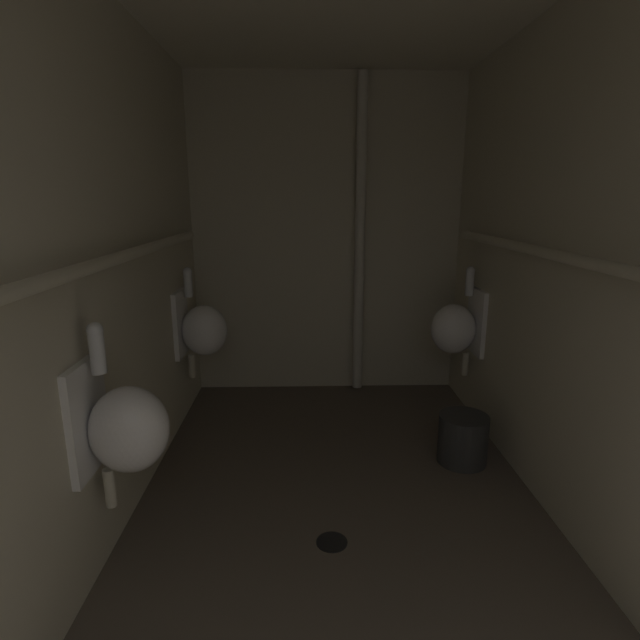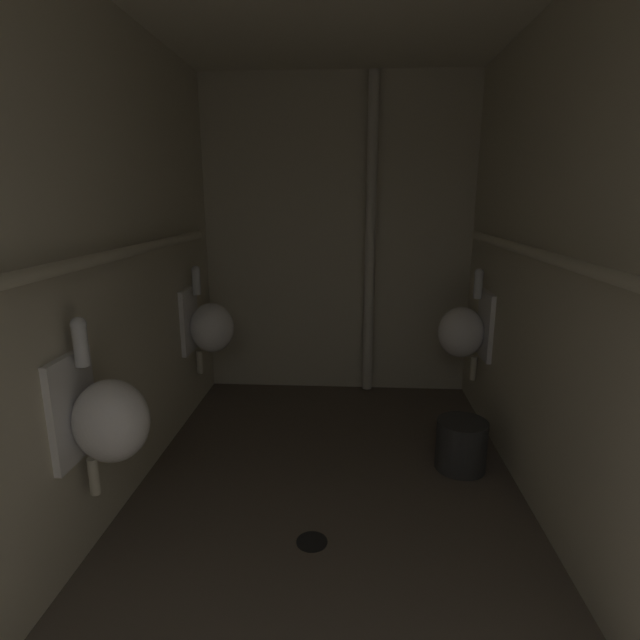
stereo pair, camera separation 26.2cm
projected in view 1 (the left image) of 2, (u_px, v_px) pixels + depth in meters
The scene contains 12 objects.
floor at pixel (346, 579), 2.04m from camera, with size 2.14×4.23×0.08m, color brown.
wall_left at pixel (53, 289), 1.72m from camera, with size 0.06×4.23×2.36m, color beige.
wall_right at pixel (638, 286), 1.78m from camera, with size 0.06×4.23×2.36m, color beige.
wall_back at pixel (326, 239), 3.77m from camera, with size 2.14×0.06×2.36m, color beige.
urinal_left_mid at pixel (123, 427), 1.89m from camera, with size 0.32×0.30×0.76m.
urinal_left_far at pixel (201, 329), 3.31m from camera, with size 0.32×0.30×0.76m.
urinal_right_mid at pixel (457, 327), 3.35m from camera, with size 0.32×0.30×0.76m.
supply_pipe_left at pixel (76, 271), 1.70m from camera, with size 0.06×3.48×0.06m.
supply_pipe_right at pixel (621, 270), 1.73m from camera, with size 0.06×3.49×0.06m.
standpipe_back_wall at pixel (360, 240), 3.67m from camera, with size 0.07×0.07×2.31m, color beige.
floor_drain at pixel (332, 542), 2.20m from camera, with size 0.14×0.14×0.01m, color black.
waste_bin at pixel (463, 439), 2.85m from camera, with size 0.28×0.28×0.28m, color #2D2D2D.
Camera 1 is at (-0.16, 0.33, 1.49)m, focal length 27.80 mm.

